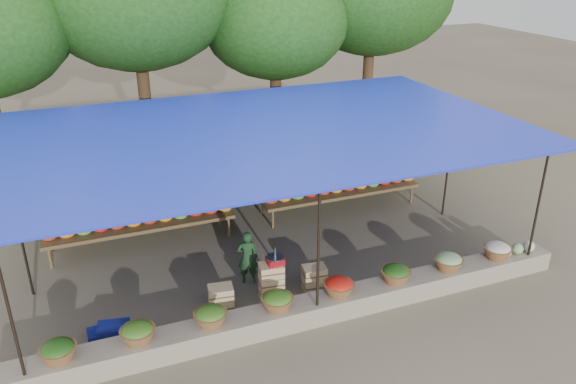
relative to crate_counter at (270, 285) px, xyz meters
name	(u,v)px	position (x,y,z in m)	size (l,w,h in m)	color
ground	(264,249)	(0.52, 1.88, -0.31)	(60.00, 60.00, 0.00)	brown
stone_curb	(313,310)	(0.52, -0.87, -0.11)	(10.60, 0.55, 0.40)	gray
stall_canopy	(260,135)	(0.52, 1.94, 2.37)	(10.80, 6.60, 2.82)	black
produce_baskets	(309,294)	(0.42, -0.87, 0.25)	(8.98, 0.58, 0.34)	brown
netting_backdrop	(224,152)	(0.52, 5.03, 0.94)	(10.60, 0.06, 2.50)	#163F16
tree_row	(207,4)	(1.02, 7.96, 4.39)	(16.51, 5.50, 7.12)	#3B2315
fruit_table_left	(140,218)	(-1.97, 3.23, 0.30)	(4.21, 0.95, 0.93)	#4E371F
fruit_table_right	(338,186)	(3.03, 3.23, 0.30)	(4.21, 0.95, 0.93)	#4E371F
crate_counter	(270,285)	(0.00, 0.00, 0.00)	(2.39, 0.39, 0.77)	tan
weighing_scale	(275,260)	(0.11, 0.00, 0.54)	(0.33, 0.33, 0.35)	#B60E1A
vendor_seated	(248,257)	(-0.21, 0.73, 0.26)	(0.42, 0.27, 1.15)	#19371C
customer_left	(137,199)	(-1.91, 3.89, 0.49)	(0.77, 0.60, 1.59)	slate
customer_mid	(239,177)	(0.71, 4.34, 0.46)	(0.99, 0.57, 1.54)	slate
customer_right	(402,158)	(5.29, 3.85, 0.53)	(0.98, 0.41, 1.67)	slate
blue_crate_front	(102,336)	(-3.13, -0.17, -0.17)	(0.46, 0.33, 0.28)	navy
blue_crate_back	(114,333)	(-2.93, -0.18, -0.15)	(0.53, 0.38, 0.32)	navy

